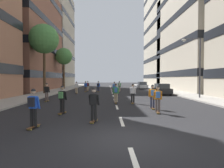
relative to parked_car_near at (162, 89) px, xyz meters
The scene contains 27 objects.
ground_plane 8.81m from the parked_car_near, 140.47° to the left, with size 153.28×153.28×0.00m, color black.
sidewalk_left 18.70m from the parked_car_near, 151.97° to the left, with size 3.49×70.25×0.14m, color #9E9991.
sidewalk_right 9.29m from the parked_car_near, 71.46° to the left, with size 3.49×70.25×0.14m, color #9E9991.
lane_markings 8.78m from the parked_car_near, 140.71° to the left, with size 0.16×57.20×0.01m.
building_left_mid 30.43m from the parked_car_near, 159.01° to the left, with size 17.88×20.29×19.29m.
building_left_far 41.49m from the parked_car_near, 133.35° to the left, with size 17.88×18.07×26.53m.
building_right_mid 19.67m from the parked_car_near, 37.48° to the left, with size 17.88×22.25×20.63m.
building_right_far 35.57m from the parked_car_near, 64.72° to the left, with size 17.88×20.78×33.19m.
parked_car_near is the anchor object (origin of this frame).
parked_car_mid 15.28m from the parked_car_near, 90.00° to the left, with size 1.82×4.40×1.52m.
street_tree_near 22.28m from the parked_car_near, 140.27° to the left, with size 3.41×3.41×8.36m.
street_tree_mid 17.99m from the parked_car_near, behind, with size 4.15×4.15×9.78m.
streetlamp_right 7.10m from the parked_car_near, 68.97° to the right, with size 2.13×0.30×6.50m.
skater_0 15.26m from the parked_car_near, 106.33° to the right, with size 0.56×0.92×1.78m.
skater_1 8.01m from the parked_car_near, 133.59° to the left, with size 0.55×0.92×1.78m.
skater_2 11.65m from the parked_car_near, 125.46° to the right, with size 0.54×0.91×1.78m.
skater_3 12.25m from the parked_car_near, behind, with size 0.56×0.92×1.78m.
skater_4 15.59m from the parked_car_near, 149.17° to the right, with size 0.54×0.91×1.78m.
skater_5 11.02m from the parked_car_near, 118.49° to the right, with size 0.56×0.92×1.78m.
skater_6 12.40m from the parked_car_near, 153.90° to the left, with size 0.57×0.92×1.78m.
skater_7 18.02m from the parked_car_near, 125.09° to the right, with size 0.57×0.92×1.78m.
skater_8 10.52m from the parked_car_near, 149.17° to the left, with size 0.57×0.92×1.78m.
skater_9 13.59m from the parked_car_near, 108.16° to the right, with size 0.54×0.91×1.78m.
skater_10 19.01m from the parked_car_near, 115.56° to the right, with size 0.57×0.92×1.78m.
skater_11 21.29m from the parked_car_near, 120.52° to the right, with size 0.56×0.92×1.78m.
skater_12 6.56m from the parked_car_near, behind, with size 0.54×0.91×1.78m.
skater_13 13.73m from the parked_car_near, 143.58° to the left, with size 0.54×0.91×1.78m.
Camera 1 is at (-0.73, -7.16, 2.23)m, focal length 31.61 mm.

